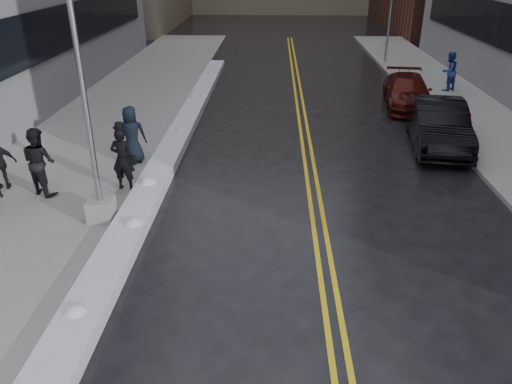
# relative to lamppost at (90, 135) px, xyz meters

# --- Properties ---
(ground) EXTENTS (160.00, 160.00, 0.00)m
(ground) POSITION_rel_lamppost_xyz_m (3.30, -2.00, -2.53)
(ground) COLOR black
(ground) RESTS_ON ground
(sidewalk_west) EXTENTS (5.50, 50.00, 0.15)m
(sidewalk_west) POSITION_rel_lamppost_xyz_m (-2.45, 8.00, -2.46)
(sidewalk_west) COLOR gray
(sidewalk_west) RESTS_ON ground
(sidewalk_east) EXTENTS (4.00, 50.00, 0.15)m
(sidewalk_east) POSITION_rel_lamppost_xyz_m (13.30, 8.00, -2.46)
(sidewalk_east) COLOR gray
(sidewalk_east) RESTS_ON ground
(lane_line_left) EXTENTS (0.12, 50.00, 0.01)m
(lane_line_left) POSITION_rel_lamppost_xyz_m (5.65, 8.00, -2.53)
(lane_line_left) COLOR gold
(lane_line_left) RESTS_ON ground
(lane_line_right) EXTENTS (0.12, 50.00, 0.01)m
(lane_line_right) POSITION_rel_lamppost_xyz_m (5.95, 8.00, -2.53)
(lane_line_right) COLOR gold
(lane_line_right) RESTS_ON ground
(snow_ridge) EXTENTS (0.90, 30.00, 0.34)m
(snow_ridge) POSITION_rel_lamppost_xyz_m (0.85, 6.00, -2.36)
(snow_ridge) COLOR silver
(snow_ridge) RESTS_ON ground
(lamppost) EXTENTS (0.65, 0.65, 7.62)m
(lamppost) POSITION_rel_lamppost_xyz_m (0.00, 0.00, 0.00)
(lamppost) COLOR gray
(lamppost) RESTS_ON sidewalk_west
(fire_hydrant) EXTENTS (0.26, 0.26, 0.73)m
(fire_hydrant) POSITION_rel_lamppost_xyz_m (12.30, 8.00, -1.98)
(fire_hydrant) COLOR maroon
(fire_hydrant) RESTS_ON sidewalk_east
(traffic_signal) EXTENTS (0.16, 0.20, 6.00)m
(traffic_signal) POSITION_rel_lamppost_xyz_m (11.80, 22.00, 0.87)
(traffic_signal) COLOR gray
(traffic_signal) RESTS_ON sidewalk_east
(pedestrian_fedora) EXTENTS (0.74, 0.53, 1.92)m
(pedestrian_fedora) POSITION_rel_lamppost_xyz_m (0.10, 1.96, -1.42)
(pedestrian_fedora) COLOR black
(pedestrian_fedora) RESTS_ON sidewalk_west
(pedestrian_b) EXTENTS (1.23, 1.14, 2.02)m
(pedestrian_b) POSITION_rel_lamppost_xyz_m (-2.23, 1.58, -1.38)
(pedestrian_b) COLOR black
(pedestrian_b) RESTS_ON sidewalk_west
(pedestrian_c) EXTENTS (1.02, 0.74, 1.93)m
(pedestrian_c) POSITION_rel_lamppost_xyz_m (-0.20, 4.11, -1.42)
(pedestrian_c) COLOR black
(pedestrian_c) RESTS_ON sidewalk_west
(pedestrian_east) EXTENTS (1.20, 1.15, 1.95)m
(pedestrian_east) POSITION_rel_lamppost_xyz_m (13.46, 14.42, -1.41)
(pedestrian_east) COLOR navy
(pedestrian_east) RESTS_ON sidewalk_east
(car_black) EXTENTS (2.46, 5.40, 1.72)m
(car_black) POSITION_rel_lamppost_xyz_m (10.64, 6.41, -1.67)
(car_black) COLOR black
(car_black) RESTS_ON ground
(car_maroon) EXTENTS (2.61, 5.16, 1.44)m
(car_maroon) POSITION_rel_lamppost_xyz_m (10.80, 11.79, -1.81)
(car_maroon) COLOR #3E0D09
(car_maroon) RESTS_ON ground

